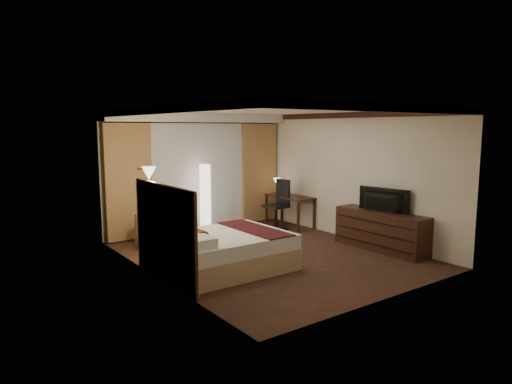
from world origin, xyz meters
TOP-DOWN VIEW (x-y plane):
  - floor at (0.00, 0.00)m, footprint 4.50×5.50m
  - ceiling at (0.00, 0.00)m, footprint 4.50×5.50m
  - back_wall at (0.00, 2.75)m, footprint 4.50×0.02m
  - left_wall at (-2.25, 0.00)m, footprint 0.02×5.50m
  - right_wall at (2.25, 0.00)m, footprint 0.02×5.50m
  - crown_molding at (0.00, 0.00)m, footprint 4.50×5.50m
  - soffit at (0.00, 2.50)m, footprint 4.50×0.50m
  - curtain_sheer at (0.00, 2.67)m, footprint 2.48×0.04m
  - curtain_left_drape at (-1.70, 2.61)m, footprint 1.00×0.14m
  - curtain_right_drape at (1.70, 2.61)m, footprint 1.00×0.14m
  - wall_sconce at (-2.09, 0.57)m, footprint 0.24×0.24m
  - bed at (-1.14, -0.25)m, footprint 2.10×1.64m
  - headboard at (-2.20, -0.25)m, footprint 0.12×1.94m
  - armchair at (-1.37, 1.72)m, footprint 1.04×1.05m
  - side_table at (-0.64, 2.05)m, footprint 0.47×0.47m
  - floor_lamp at (-0.03, 2.32)m, footprint 0.33×0.33m
  - desk at (1.95, 1.70)m, footprint 0.55×1.30m
  - desk_lamp at (1.95, 2.20)m, footprint 0.18×0.18m
  - office_chair at (1.49, 1.65)m, footprint 0.60×0.60m
  - dresser at (2.00, -1.01)m, footprint 0.50×1.95m
  - television at (1.97, -1.01)m, footprint 0.77×1.15m

SIDE VIEW (x-z plane):
  - floor at x=0.00m, z-range -0.01..0.01m
  - side_table at x=-0.64m, z-range 0.00..0.51m
  - bed at x=-1.14m, z-range 0.00..0.62m
  - desk at x=1.95m, z-range 0.00..0.75m
  - dresser at x=2.00m, z-range 0.00..0.76m
  - armchair at x=-1.37m, z-range 0.00..0.80m
  - office_chair at x=1.49m, z-range 0.00..1.17m
  - headboard at x=-2.20m, z-range 0.00..1.50m
  - floor_lamp at x=-0.03m, z-range 0.00..1.57m
  - desk_lamp at x=1.95m, z-range 0.75..1.09m
  - television at x=1.97m, z-range 1.00..1.14m
  - curtain_sheer at x=0.00m, z-range 0.02..2.48m
  - curtain_left_drape at x=-1.70m, z-range 0.02..2.48m
  - curtain_right_drape at x=1.70m, z-range 0.02..2.48m
  - back_wall at x=0.00m, z-range 0.00..2.70m
  - left_wall at x=-2.25m, z-range 0.00..2.70m
  - right_wall at x=2.25m, z-range 0.00..2.70m
  - wall_sconce at x=-2.09m, z-range 1.50..1.74m
  - soffit at x=0.00m, z-range 2.50..2.70m
  - crown_molding at x=0.00m, z-range 2.58..2.70m
  - ceiling at x=0.00m, z-range 2.70..2.71m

